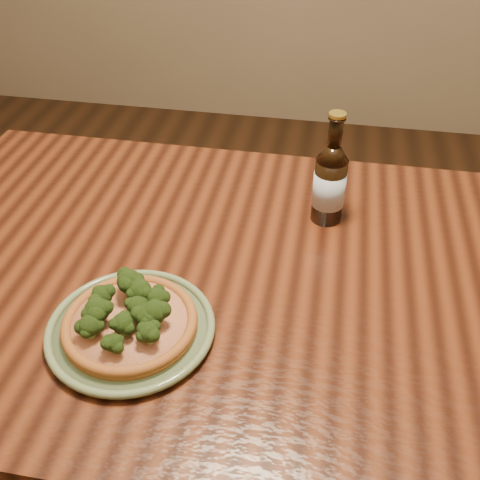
% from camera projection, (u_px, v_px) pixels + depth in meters
% --- Properties ---
extents(table, '(1.60, 0.90, 0.75)m').
position_uv_depth(table, '(282.00, 312.00, 1.11)').
color(table, '#4F2210').
rests_on(table, ground).
extents(plate, '(0.28, 0.28, 0.02)m').
position_uv_depth(plate, '(131.00, 328.00, 0.94)').
color(plate, '#677A54').
rests_on(plate, table).
extents(pizza, '(0.22, 0.22, 0.07)m').
position_uv_depth(pizza, '(130.00, 319.00, 0.92)').
color(pizza, '#9B5723').
rests_on(pizza, plate).
extents(beer_bottle, '(0.07, 0.07, 0.24)m').
position_uv_depth(beer_bottle, '(330.00, 182.00, 1.14)').
color(beer_bottle, black).
rests_on(beer_bottle, table).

